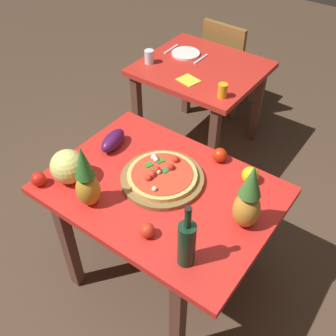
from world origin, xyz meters
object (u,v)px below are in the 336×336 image
Objects in this scene: pizza at (162,174)px; melon at (68,167)px; eggplant at (113,141)px; tomato_at_corner at (147,230)px; knife_utensil at (201,59)px; bell_pepper at (250,175)px; dining_chair at (227,61)px; pineapple_left at (86,180)px; napkin_folded at (188,80)px; pizza_board at (162,179)px; tomato_near_board at (38,179)px; drinking_glass_water at (149,57)px; drinking_glass_juice at (223,91)px; background_table at (200,80)px; tomato_by_bottle at (220,155)px; pineapple_right at (248,200)px; wine_bottle at (187,243)px; fork_utensil at (171,49)px; display_table at (161,201)px; dinner_plate at (186,53)px.

pizza is 0.48m from melon.
melon is 0.89× the size of eggplant.
knife_utensil is at bearing 114.54° from tomato_at_corner.
dining_chair is at bearing 122.56° from bell_pepper.
pineapple_left is 2.48× the size of napkin_folded.
knife_utensil is (-0.55, 1.23, -0.01)m from pizza_board.
tomato_near_board is 1.39m from drinking_glass_water.
tomato_at_corner is at bearing -63.62° from pizza.
drinking_glass_water is at bearing -135.82° from knife_utensil.
drinking_glass_juice is (0.24, 1.14, -0.04)m from melon.
tomato_by_bottle is (0.65, -0.83, 0.16)m from background_table.
pineapple_right reaches higher than tomato_near_board.
fork_utensil is at bearing 127.63° from wine_bottle.
fork_utensil is 1.29× the size of napkin_folded.
pineapple_left is 1.44m from drinking_glass_water.
dining_chair is at bearing 114.82° from wine_bottle.
pizza is at bearing 123.16° from display_table.
background_table is at bearing 101.44° from dining_chair.
tomato_near_board is at bearing -173.91° from tomato_at_corner.
drinking_glass_water is (-0.99, 1.28, 0.01)m from tomato_at_corner.
wine_bottle reaches higher than drinking_glass_water.
pizza is (0.49, -1.14, 0.16)m from background_table.
pizza_board is at bearing 59.76° from pineapple_left.
tomato_by_bottle is 1.04× the size of tomato_near_board.
dinner_plate reaches higher than display_table.
drinking_glass_water is (-0.86, 1.00, 0.15)m from display_table.
drinking_glass_juice is at bearing 104.70° from tomato_at_corner.
melon is at bearing -101.61° from drinking_glass_juice.
tomato_near_board is 1.66m from fork_utensil.
dinner_plate is at bearing 133.36° from pineapple_right.
wine_bottle is at bearing -55.73° from dinner_plate.
dining_chair reaches higher than drinking_glass_water.
background_table is 12.52× the size of tomato_at_corner.
pineapple_right is 4.56× the size of tomato_by_bottle.
display_table is at bearing -174.97° from pineapple_right.
display_table is 0.50m from wine_bottle.
display_table is 1.54m from fork_utensil.
eggplant is 1.01m from drinking_glass_water.
display_table is at bearing -60.60° from dinner_plate.
tomato_at_corner is at bearing -66.10° from background_table.
wine_bottle is at bearing -46.84° from drinking_glass_water.
dinner_plate is at bearing 81.94° from dining_chair.
pineapple_left is 1.93× the size of knife_utensil.
dining_chair reaches higher than display_table.
dining_chair is 3.86× the size of dinner_plate.
pizza is at bearing -63.79° from napkin_folded.
tomato_near_board reaches higher than dinner_plate.
eggplant is 2.64× the size of tomato_near_board.
background_table is 1.54m from tomato_near_board.
dining_chair is at bearing 117.41° from tomato_by_bottle.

